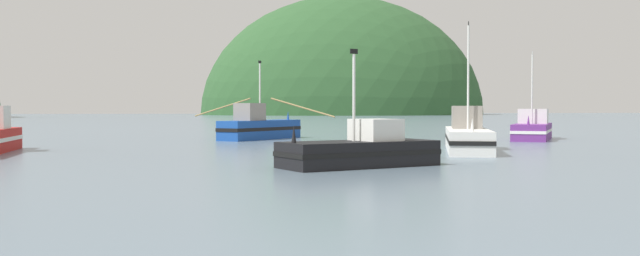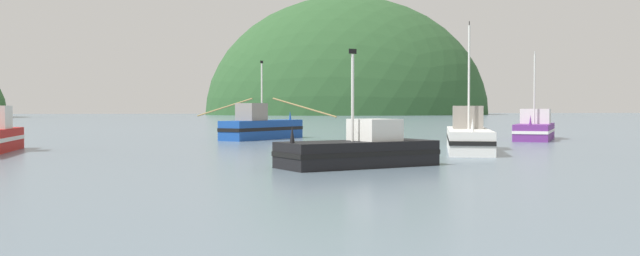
{
  "view_description": "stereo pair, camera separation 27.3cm",
  "coord_description": "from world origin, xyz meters",
  "px_view_note": "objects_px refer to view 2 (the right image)",
  "views": [
    {
      "loc": [
        -5.07,
        -5.62,
        2.41
      ],
      "look_at": [
        2.07,
        28.42,
        1.4
      ],
      "focal_mm": 38.63,
      "sensor_mm": 36.0,
      "label": 1
    },
    {
      "loc": [
        -4.8,
        -5.68,
        2.41
      ],
      "look_at": [
        2.07,
        28.42,
        1.4
      ],
      "focal_mm": 38.63,
      "sensor_mm": 36.0,
      "label": 2
    }
  ],
  "objects_px": {
    "fishing_boat_blue": "(261,127)",
    "fishing_boat_white": "(468,136)",
    "fishing_boat_purple": "(535,129)",
    "fishing_boat_black": "(360,151)"
  },
  "relations": [
    {
      "from": "fishing_boat_black",
      "to": "fishing_boat_purple",
      "type": "height_order",
      "value": "fishing_boat_purple"
    },
    {
      "from": "fishing_boat_blue",
      "to": "fishing_boat_white",
      "type": "height_order",
      "value": "fishing_boat_white"
    },
    {
      "from": "fishing_boat_blue",
      "to": "fishing_boat_white",
      "type": "bearing_deg",
      "value": -106.23
    },
    {
      "from": "fishing_boat_blue",
      "to": "fishing_boat_black",
      "type": "relative_size",
      "value": 1.38
    },
    {
      "from": "fishing_boat_purple",
      "to": "fishing_boat_white",
      "type": "bearing_deg",
      "value": -8.95
    },
    {
      "from": "fishing_boat_blue",
      "to": "fishing_boat_purple",
      "type": "height_order",
      "value": "fishing_boat_purple"
    },
    {
      "from": "fishing_boat_blue",
      "to": "fishing_boat_white",
      "type": "xyz_separation_m",
      "value": [
        9.92,
        -16.41,
        -0.11
      ]
    },
    {
      "from": "fishing_boat_black",
      "to": "fishing_boat_purple",
      "type": "relative_size",
      "value": 0.84
    },
    {
      "from": "fishing_boat_blue",
      "to": "fishing_boat_white",
      "type": "distance_m",
      "value": 19.18
    },
    {
      "from": "fishing_boat_blue",
      "to": "fishing_boat_purple",
      "type": "bearing_deg",
      "value": -60.43
    }
  ]
}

